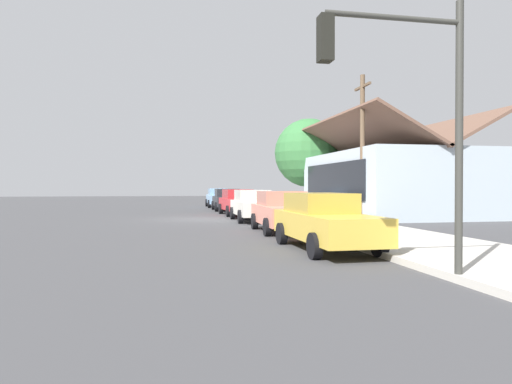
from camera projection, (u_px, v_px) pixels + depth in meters
ground_plane at (198, 219)px, 24.96m from camera, size 120.00×120.00×0.00m
sidewalk_curb at (297, 216)px, 26.04m from camera, size 60.00×4.20×0.16m
car_skyblue at (218, 198)px, 39.53m from camera, size 4.88×2.01×1.59m
car_charcoal at (227, 199)px, 33.97m from camera, size 4.43×2.16×1.59m
car_cherry at (238, 202)px, 28.62m from camera, size 4.94×2.13×1.59m
car_ivory at (253, 205)px, 23.69m from camera, size 4.80×2.07×1.59m
car_coral at (283, 211)px, 18.02m from camera, size 4.45×2.12×1.59m
car_mustard at (324, 221)px, 12.99m from camera, size 4.91×2.01×1.59m
storefront_building at (391, 182)px, 28.43m from camera, size 12.26×7.98×5.99m
shade_tree at (309, 153)px, 35.49m from camera, size 5.27×5.27×7.00m
traffic_light_main at (406, 92)px, 8.28m from camera, size 0.37×2.79×5.20m
utility_pole_wooden at (362, 145)px, 23.60m from camera, size 1.80×0.24×7.50m
fire_hydrant_red at (266, 208)px, 27.62m from camera, size 0.22×0.22×0.71m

